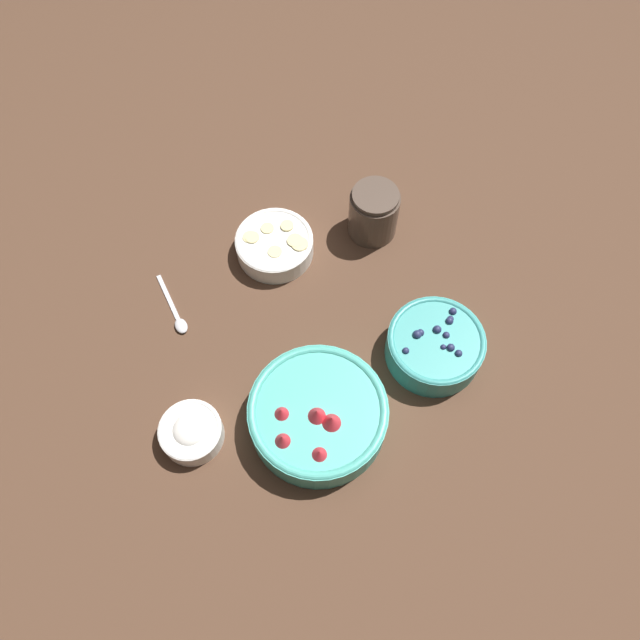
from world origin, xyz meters
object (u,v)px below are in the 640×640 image
bowl_cream (191,432)px  bowl_bananas (275,244)px  bowl_blueberries (435,345)px  jar_chocolate (373,214)px  bowl_strawberries (318,414)px

bowl_cream → bowl_bananas: bearing=28.7°
bowl_blueberries → bowl_cream: size_ratio=1.63×
bowl_cream → jar_chocolate: 0.53m
bowl_bananas → bowl_cream: (-0.34, -0.19, -0.00)m
jar_chocolate → bowl_strawberries: bearing=-147.4°
jar_chocolate → bowl_blueberries: bearing=-112.8°
jar_chocolate → bowl_bananas: bearing=153.6°
bowl_cream → jar_chocolate: jar_chocolate is taller
bowl_strawberries → jar_chocolate: jar_chocolate is taller
bowl_bananas → bowl_cream: size_ratio=1.43×
bowl_cream → bowl_blueberries: bearing=-22.3°
bowl_blueberries → bowl_cream: (-0.41, 0.17, -0.01)m
bowl_bananas → bowl_strawberries: bearing=-118.9°
bowl_cream → jar_chocolate: (0.52, 0.10, 0.02)m
bowl_bananas → bowl_cream: bearing=-151.3°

